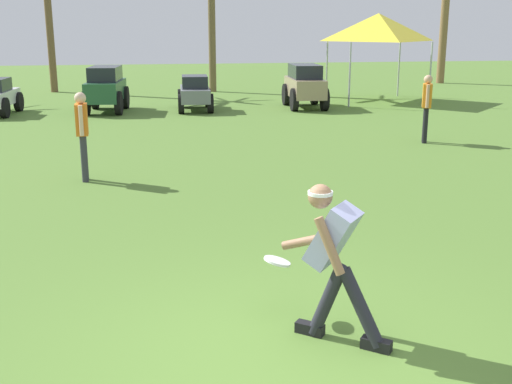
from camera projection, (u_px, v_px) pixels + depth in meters
name	position (u px, v px, depth m)	size (l,w,h in m)	color
ground_plane	(275.00, 366.00, 5.22)	(80.00, 80.00, 0.00)	#53792F
frisbee_thrower	(333.00, 255.00, 5.48)	(0.83, 0.90, 1.40)	#23232D
frisbee_in_flight	(277.00, 261.00, 6.01)	(0.28, 0.29, 0.09)	white
teammate_near_sideline	(427.00, 102.00, 14.76)	(0.31, 0.48, 1.56)	black
teammate_midfield	(82.00, 128.00, 11.13)	(0.22, 0.50, 1.56)	#33333D
parked_car_slot_b	(106.00, 88.00, 20.00)	(1.38, 2.44, 1.40)	#235133
parked_car_slot_c	(195.00, 92.00, 20.39)	(1.17, 2.24, 1.10)	slate
parked_car_slot_d	(305.00, 85.00, 20.95)	(1.25, 2.39, 1.40)	#998466
palm_tree_far_right	(445.00, 10.00, 28.96)	(3.27, 3.36, 5.66)	brown
event_tent	(378.00, 27.00, 22.24)	(2.95, 2.95, 3.03)	#B2B5BA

